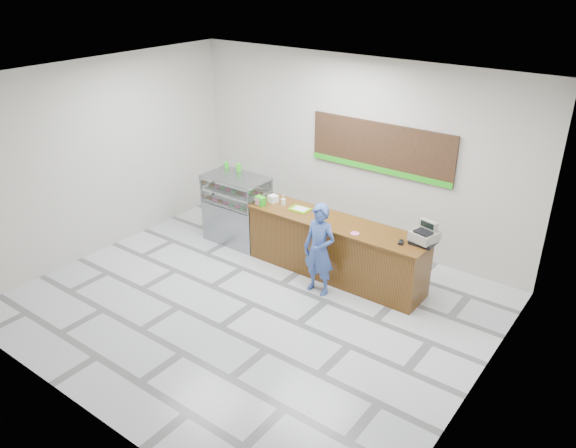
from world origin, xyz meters
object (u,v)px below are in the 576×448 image
Objects in this scene: sales_counter at (335,249)px; cash_register at (425,235)px; serving_tray at (300,209)px; customer at (319,250)px; display_case at (237,209)px.

cash_register reaches higher than sales_counter.
cash_register is (1.50, 0.15, 0.64)m from sales_counter.
serving_tray reaches higher than sales_counter.
customer is at bearing -37.87° from serving_tray.
display_case is at bearing -179.65° from serving_tray.
sales_counter is 0.93m from serving_tray.
cash_register is at bearing 29.03° from customer.
sales_counter is 2.10× the size of customer.
sales_counter is at bearing -3.45° from serving_tray.
customer reaches higher than cash_register.
customer is (-1.43, -0.75, -0.38)m from cash_register.
sales_counter is at bearing 98.15° from customer.
serving_tray is at bearing -164.00° from cash_register.
cash_register is at bearing 1.91° from serving_tray.
cash_register is 1.28× the size of serving_tray.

